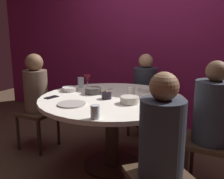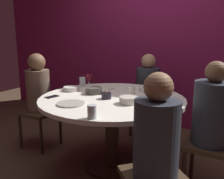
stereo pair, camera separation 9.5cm
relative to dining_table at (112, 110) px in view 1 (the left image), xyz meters
The scene contains 20 objects.
ground_plane 0.62m from the dining_table, ahead, with size 8.00×8.00×0.00m, color #4C3828.
back_wall 1.66m from the dining_table, 90.00° to the left, with size 6.00×0.10×2.60m, color maroon.
dining_table is the anchor object (origin of this frame).
seated_diner_left 1.02m from the dining_table, behind, with size 0.40×0.40×1.16m.
seated_diner_back 1.01m from the dining_table, 90.00° to the left, with size 0.40×0.40×1.12m.
seated_diner_right 0.97m from the dining_table, ahead, with size 0.40×0.40×1.18m.
seated_diner_front_right 1.03m from the dining_table, 45.00° to the right, with size 0.57×0.57×1.17m.
candle_holder 0.19m from the dining_table, 105.14° to the right, with size 0.10×0.10×0.08m.
wine_glass 0.51m from the dining_table, 156.63° to the left, with size 0.08×0.08×0.18m.
dinner_plate 0.48m from the dining_table, 116.31° to the right, with size 0.26×0.26×0.01m, color #B2ADA3.
cell_phone 0.63m from the dining_table, 151.81° to the right, with size 0.07×0.14×0.01m, color black.
bowl_serving_large 0.47m from the dining_table, 61.32° to the left, with size 0.16×0.16×0.05m, color silver.
bowl_salad_center 0.57m from the dining_table, behind, with size 0.18×0.18×0.05m, color silver.
bowl_small_white 0.33m from the dining_table, 28.05° to the right, with size 0.17×0.17×0.07m, color beige.
bowl_sauce_side 0.31m from the dining_table, 169.81° to the left, with size 0.17×0.17×0.07m, color #4C4742.
cup_near_candle 0.27m from the dining_table, 36.23° to the left, with size 0.08×0.08×0.10m, color beige.
cup_by_left_diner 0.70m from the dining_table, 74.26° to the right, with size 0.07×0.07×0.11m, color silver.
cup_by_right_diner 0.65m from the dining_table, 153.86° to the left, with size 0.07×0.07×0.12m, color silver.
fork_near_plate 0.36m from the dining_table, 123.57° to the left, with size 0.02×0.18×0.01m, color #B7B7BC.
knife_near_plate 0.60m from the dining_table, ahead, with size 0.02×0.18×0.01m, color #B7B7BC.
Camera 1 is at (1.14, -2.26, 1.41)m, focal length 41.36 mm.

